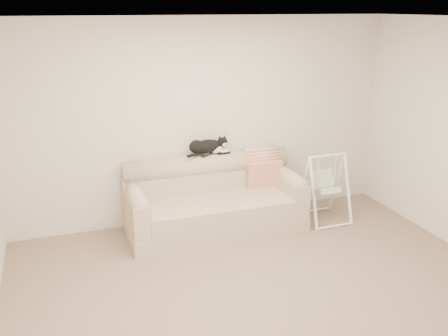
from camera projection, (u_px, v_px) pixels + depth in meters
The scene contains 8 objects.
ground_plane at pixel (265, 291), 4.97m from camera, with size 5.00×5.00×0.00m, color brown.
room_shell at pixel (269, 143), 4.49m from camera, with size 5.04×4.04×2.60m.
sofa at pixel (213, 201), 6.30m from camera, with size 2.20×0.93×0.90m.
remote_a at pixel (207, 154), 6.33m from camera, with size 0.18×0.14×0.03m.
remote_b at pixel (223, 153), 6.40m from camera, with size 0.17×0.05×0.02m.
tuxedo_cat at pixel (207, 146), 6.32m from camera, with size 0.59×0.27×0.23m.
throw_blanket at pixel (261, 162), 6.63m from camera, with size 0.48×0.38×0.58m.
baby_swing at pixel (325, 187), 6.50m from camera, with size 0.56×0.60×0.91m.
Camera 1 is at (-1.81, -3.97, 2.71)m, focal length 40.00 mm.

